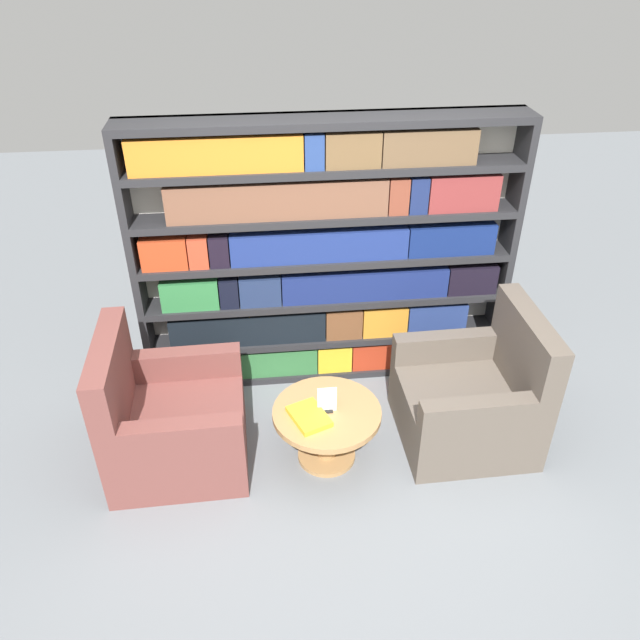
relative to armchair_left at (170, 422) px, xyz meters
The scene contains 7 objects.
ground_plane 1.22m from the armchair_left, 21.05° to the right, with size 14.00×14.00×0.00m, color slate.
bookshelf 1.52m from the armchair_left, 38.17° to the left, with size 2.66×0.30×1.96m.
armchair_left is the anchor object (origin of this frame).
armchair_right 1.99m from the armchair_left, ahead, with size 0.85×0.83×0.94m.
coffee_table 1.00m from the armchair_left, ahead, with size 0.69×0.69×0.40m.
table_sign 1.02m from the armchair_left, ahead, with size 0.12×0.06×0.18m.
stray_book 0.90m from the armchair_left, 11.30° to the right, with size 0.28×0.32×0.04m.
Camera 1 is at (-0.47, -2.62, 3.03)m, focal length 35.00 mm.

